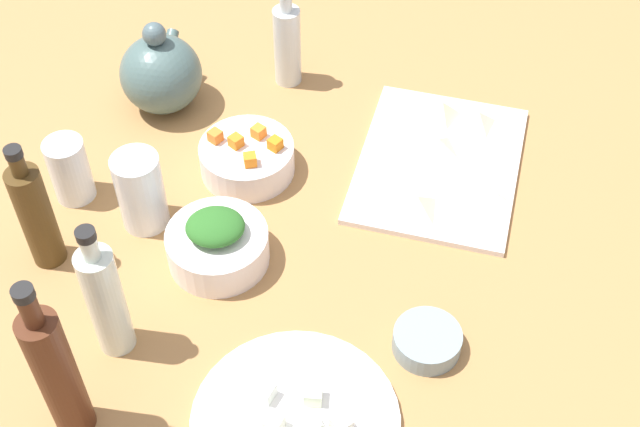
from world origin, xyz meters
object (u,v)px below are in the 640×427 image
(bottle_3, at_px, (36,215))
(drinking_glass_1, at_px, (70,170))
(plate_tofu, at_px, (295,421))
(drinking_glass_0, at_px, (141,191))
(bowl_greens, at_px, (218,247))
(cutting_board, at_px, (439,164))
(bowl_small_side, at_px, (427,341))
(teapot, at_px, (161,73))
(bowl_carrots, at_px, (247,158))
(bottle_1, at_px, (57,373))
(bottle_0, at_px, (105,299))
(bottle_2, at_px, (287,43))

(bottle_3, bearing_deg, drinking_glass_1, 3.56)
(plate_tofu, xyz_separation_m, drinking_glass_0, (0.29, 0.28, 0.06))
(bowl_greens, bearing_deg, cutting_board, -50.44)
(plate_tofu, bearing_deg, cutting_board, -15.72)
(bowl_small_side, height_order, teapot, teapot)
(cutting_board, xyz_separation_m, drinking_glass_1, (-0.15, 0.53, 0.05))
(bowl_carrots, height_order, teapot, teapot)
(bottle_1, xyz_separation_m, drinking_glass_0, (0.33, 0.02, -0.05))
(plate_tofu, relative_size, bowl_greens, 1.79)
(bottle_3, bearing_deg, teapot, -10.60)
(cutting_board, xyz_separation_m, teapot, (0.07, 0.46, 0.06))
(teapot, relative_size, bottle_3, 0.76)
(bottle_3, relative_size, drinking_glass_1, 2.03)
(cutting_board, height_order, drinking_glass_1, drinking_glass_1)
(bowl_small_side, relative_size, bottle_3, 0.42)
(bottle_0, xyz_separation_m, drinking_glass_1, (0.24, 0.15, -0.04))
(bottle_3, height_order, drinking_glass_0, bottle_3)
(bottle_1, bearing_deg, bottle_3, 28.40)
(drinking_glass_0, bearing_deg, plate_tofu, -135.73)
(plate_tofu, xyz_separation_m, teapot, (0.54, 0.33, 0.06))
(bowl_small_side, height_order, drinking_glass_1, drinking_glass_1)
(bottle_0, distance_m, drinking_glass_0, 0.21)
(plate_tofu, height_order, bowl_carrots, bowl_carrots)
(bowl_small_side, bearing_deg, drinking_glass_0, 70.62)
(cutting_board, height_order, bowl_carrots, bowl_carrots)
(plate_tofu, distance_m, bowl_small_side, 0.20)
(bottle_1, height_order, bottle_3, bottle_1)
(bottle_2, distance_m, drinking_glass_1, 0.41)
(teapot, height_order, bottle_2, bottle_2)
(cutting_board, height_order, bowl_small_side, bowl_small_side)
(cutting_board, distance_m, drinking_glass_1, 0.56)
(cutting_board, xyz_separation_m, plate_tofu, (-0.47, 0.13, 0.00))
(bowl_carrots, bearing_deg, bottle_2, -4.51)
(cutting_board, height_order, bottle_3, bottle_3)
(bowl_carrots, relative_size, teapot, 0.90)
(bowl_small_side, bearing_deg, cutting_board, 2.16)
(bowl_small_side, height_order, bottle_0, bottle_0)
(bowl_carrots, bearing_deg, drinking_glass_1, 111.35)
(bowl_carrots, height_order, drinking_glass_1, drinking_glass_1)
(bowl_small_side, xyz_separation_m, bottle_0, (-0.06, 0.40, 0.08))
(bowl_carrots, bearing_deg, plate_tofu, -159.28)
(bottle_0, xyz_separation_m, bottle_2, (0.56, -0.11, -0.02))
(plate_tofu, relative_size, bottle_3, 1.21)
(teapot, distance_m, drinking_glass_1, 0.24)
(cutting_board, distance_m, bottle_2, 0.33)
(bottle_0, bearing_deg, cutting_board, -43.98)
(plate_tofu, relative_size, drinking_glass_0, 2.06)
(bowl_small_side, bearing_deg, teapot, 49.39)
(plate_tofu, height_order, teapot, teapot)
(bowl_greens, bearing_deg, teapot, 29.08)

